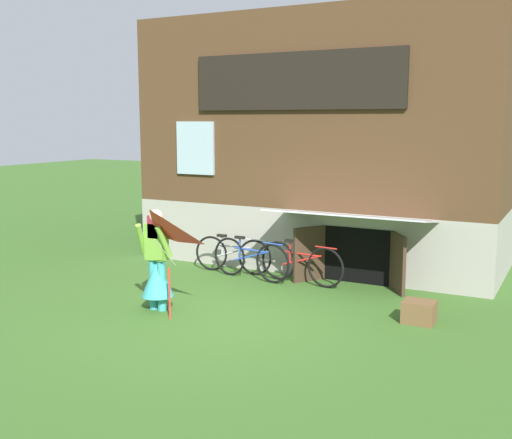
# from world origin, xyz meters

# --- Properties ---
(ground_plane) EXTENTS (60.00, 60.00, 0.00)m
(ground_plane) POSITION_xyz_m (0.00, 0.00, 0.00)
(ground_plane) COLOR #386023
(log_house) EXTENTS (7.49, 6.45, 5.17)m
(log_house) POSITION_xyz_m (0.00, 5.66, 2.58)
(log_house) COLOR #9E998E
(log_house) RESTS_ON ground_plane
(person) EXTENTS (0.61, 0.53, 1.65)m
(person) POSITION_xyz_m (-1.00, -0.15, 0.69)
(person) COLOR teal
(person) RESTS_ON ground_plane
(kite) EXTENTS (1.00, 0.95, 1.63)m
(kite) POSITION_xyz_m (-0.72, -0.67, 1.33)
(kite) COLOR red
(kite) RESTS_ON ground_plane
(bicycle_red) EXTENTS (1.77, 0.27, 0.81)m
(bicycle_red) POSITION_xyz_m (0.39, 2.44, 0.39)
(bicycle_red) COLOR black
(bicycle_red) RESTS_ON ground_plane
(bicycle_blue) EXTENTS (1.78, 0.31, 0.81)m
(bicycle_blue) POSITION_xyz_m (-0.62, 2.30, 0.39)
(bicycle_blue) COLOR black
(bicycle_blue) RESTS_ON ground_plane
(bicycle_silver) EXTENTS (1.68, 0.16, 0.77)m
(bicycle_silver) POSITION_xyz_m (-1.17, 2.58, 0.37)
(bicycle_silver) COLOR black
(bicycle_silver) RESTS_ON ground_plane
(wooden_crate) EXTENTS (0.47, 0.40, 0.33)m
(wooden_crate) POSITION_xyz_m (2.90, 1.17, 0.17)
(wooden_crate) COLOR brown
(wooden_crate) RESTS_ON ground_plane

